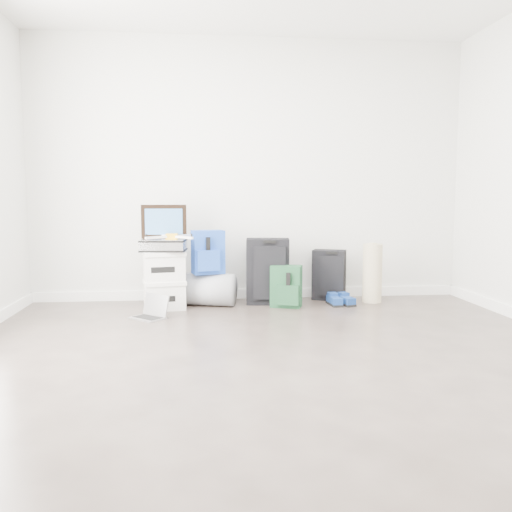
{
  "coord_description": "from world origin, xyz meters",
  "views": [
    {
      "loc": [
        -0.52,
        -3.17,
        1.07
      ],
      "look_at": [
        0.01,
        1.9,
        0.52
      ],
      "focal_mm": 38.0,
      "sensor_mm": 36.0,
      "label": 1
    }
  ],
  "objects": [
    {
      "name": "shoes",
      "position": [
        0.86,
        2.03,
        0.04
      ],
      "size": [
        0.26,
        0.27,
        0.09
      ],
      "rotation": [
        0.0,
        0.0,
        0.16
      ],
      "color": "black",
      "rests_on": "ground"
    },
    {
      "name": "rolled_rug",
      "position": [
        1.23,
        2.15,
        0.3
      ],
      "size": [
        0.2,
        0.2,
        0.6
      ],
      "primitive_type": "cylinder",
      "color": "tan",
      "rests_on": "ground"
    },
    {
      "name": "drone",
      "position": [
        -0.79,
        2.01,
        0.7
      ],
      "size": [
        0.47,
        0.47,
        0.05
      ],
      "rotation": [
        0.0,
        0.0,
        -0.07
      ],
      "color": "gold",
      "rests_on": "briefcase"
    },
    {
      "name": "carry_on",
      "position": [
        0.82,
        2.33,
        0.26
      ],
      "size": [
        0.38,
        0.32,
        0.52
      ],
      "rotation": [
        0.0,
        0.0,
        -0.39
      ],
      "color": "black",
      "rests_on": "ground"
    },
    {
      "name": "painting",
      "position": [
        -0.87,
        2.13,
        0.84
      ],
      "size": [
        0.43,
        0.06,
        0.33
      ],
      "rotation": [
        0.0,
        0.0,
        0.07
      ],
      "color": "black",
      "rests_on": "briefcase"
    },
    {
      "name": "briefcase",
      "position": [
        -0.87,
        2.03,
        0.61
      ],
      "size": [
        0.44,
        0.34,
        0.12
      ],
      "primitive_type": "cube",
      "rotation": [
        0.0,
        0.0,
        -0.11
      ],
      "color": "#B2B2B7",
      "rests_on": "boxes_stack"
    },
    {
      "name": "green_backpack",
      "position": [
        0.31,
        1.99,
        0.2
      ],
      "size": [
        0.33,
        0.29,
        0.41
      ],
      "rotation": [
        0.0,
        0.0,
        -0.34
      ],
      "color": "#153B25",
      "rests_on": "ground"
    },
    {
      "name": "ground",
      "position": [
        0.0,
        0.0,
        0.0
      ],
      "size": [
        5.0,
        5.0,
        0.0
      ],
      "primitive_type": "plane",
      "color": "#322824",
      "rests_on": "ground"
    },
    {
      "name": "laptop",
      "position": [
        -0.96,
        1.63,
        0.05
      ],
      "size": [
        0.36,
        0.35,
        0.21
      ],
      "rotation": [
        0.0,
        0.0,
        -0.75
      ],
      "color": "#B6B6BA",
      "rests_on": "ground"
    },
    {
      "name": "duffel_bag",
      "position": [
        -0.44,
        2.15,
        0.16
      ],
      "size": [
        0.59,
        0.46,
        0.32
      ],
      "primitive_type": "cylinder",
      "rotation": [
        0.0,
        1.57,
        -0.29
      ],
      "color": "#999BA1",
      "rests_on": "ground"
    },
    {
      "name": "room_envelope",
      "position": [
        0.0,
        0.02,
        1.72
      ],
      "size": [
        4.52,
        5.02,
        2.71
      ],
      "color": "silver",
      "rests_on": "ground"
    },
    {
      "name": "large_suitcase",
      "position": [
        0.16,
        2.18,
        0.33
      ],
      "size": [
        0.45,
        0.32,
        0.66
      ],
      "rotation": [
        0.0,
        0.0,
        -0.12
      ],
      "color": "black",
      "rests_on": "ground"
    },
    {
      "name": "boxes_stack",
      "position": [
        -0.87,
        2.03,
        0.28
      ],
      "size": [
        0.44,
        0.38,
        0.56
      ],
      "rotation": [
        0.0,
        0.0,
        0.18
      ],
      "color": "silver",
      "rests_on": "ground"
    },
    {
      "name": "blue_backpack",
      "position": [
        -0.44,
        2.12,
        0.53
      ],
      "size": [
        0.34,
        0.28,
        0.42
      ],
      "rotation": [
        0.0,
        0.0,
        0.24
      ],
      "color": "#1938A7",
      "rests_on": "duffel_bag"
    }
  ]
}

